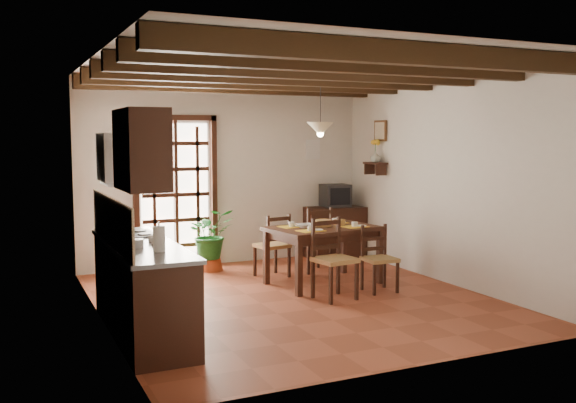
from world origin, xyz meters
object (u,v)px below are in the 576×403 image
chair_far_right (314,251)px  pendant_lamp (320,128)px  dining_table (323,234)px  chair_near_left (334,274)px  potted_plant (211,232)px  chair_near_right (379,271)px  chair_far_left (273,257)px  sideboard (335,232)px  crt_tv (335,195)px  kitchen_counter (142,287)px

chair_far_right → pendant_lamp: size_ratio=1.12×
dining_table → chair_far_right: (0.25, 0.76, -0.37)m
chair_far_right → chair_near_left: bearing=68.1°
dining_table → potted_plant: potted_plant is taller
pendant_lamp → chair_near_right: bearing=-59.7°
chair_near_left → pendant_lamp: size_ratio=1.15×
chair_near_right → chair_far_left: (-0.90, 1.34, 0.02)m
chair_near_right → potted_plant: size_ratio=0.44×
pendant_lamp → chair_far_right: bearing=69.2°
sideboard → potted_plant: size_ratio=0.50×
chair_far_left → sideboard: 1.81m
dining_table → sideboard: sideboard is taller
dining_table → chair_far_right: size_ratio=1.61×
chair_near_left → chair_far_left: (-0.19, 1.43, -0.02)m
chair_far_left → sideboard: (1.52, 0.96, 0.13)m
chair_near_right → crt_tv: bearing=77.0°
chair_far_left → crt_tv: 1.94m
dining_table → crt_tv: crt_tv is taller
sideboard → crt_tv: bearing=-83.4°
chair_near_left → sideboard: bearing=52.5°
potted_plant → chair_far_right: bearing=-26.1°
dining_table → potted_plant: bearing=119.9°
chair_near_left → chair_near_right: bearing=-0.9°
kitchen_counter → pendant_lamp: (2.66, 1.29, 1.60)m
pendant_lamp → kitchen_counter: bearing=-154.1°
kitchen_counter → crt_tv: size_ratio=4.99×
chair_near_left → sideboard: size_ratio=1.01×
kitchen_counter → crt_tv: bearing=37.0°
sideboard → potted_plant: (-2.18, -0.20, 0.16)m
kitchen_counter → sideboard: size_ratio=2.33×
kitchen_counter → chair_near_left: 2.45m
chair_far_left → crt_tv: crt_tv is taller
kitchen_counter → crt_tv: kitchen_counter is taller
chair_near_left → chair_far_right: (0.51, 1.53, -0.01)m
kitchen_counter → chair_near_left: kitchen_counter is taller
chair_near_right → sideboard: chair_near_right is taller
chair_far_right → potted_plant: 1.53m
chair_near_left → pendant_lamp: bearing=65.2°
crt_tv → potted_plant: potted_plant is taller
chair_far_right → chair_far_left: bearing=4.0°
kitchen_counter → chair_far_left: bearing=40.1°
pendant_lamp → crt_tv: bearing=54.8°
chair_near_left → chair_far_right: bearing=63.2°
kitchen_counter → chair_near_right: (3.11, 0.52, -0.21)m
chair_near_right → sideboard: bearing=77.1°
chair_near_left → chair_far_right: chair_near_left is taller
chair_near_right → chair_far_right: 1.45m
dining_table → chair_near_left: 0.88m
chair_near_left → chair_far_left: chair_near_left is taller
chair_far_left → potted_plant: size_ratio=0.47×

